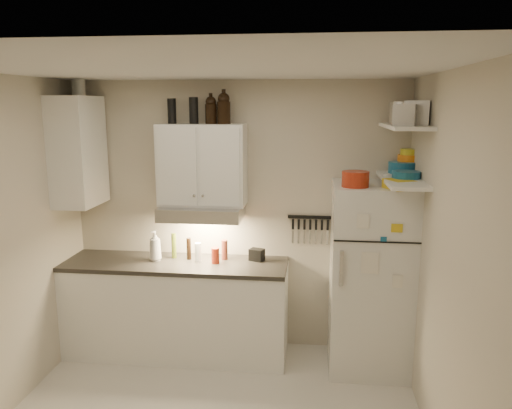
# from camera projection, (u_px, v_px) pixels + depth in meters

# --- Properties ---
(ceiling) EXTENTS (3.20, 3.00, 0.02)m
(ceiling) POSITION_uv_depth(u_px,v_px,m) (200.00, 66.00, 3.13)
(ceiling) COLOR silver
(ceiling) RESTS_ON ground
(back_wall) EXTENTS (3.20, 0.02, 2.60)m
(back_wall) POSITION_uv_depth(u_px,v_px,m) (238.00, 217.00, 4.86)
(back_wall) COLOR beige
(back_wall) RESTS_ON ground
(right_wall) EXTENTS (0.02, 3.00, 2.60)m
(right_wall) POSITION_uv_depth(u_px,v_px,m) (450.00, 275.00, 3.20)
(right_wall) COLOR beige
(right_wall) RESTS_ON ground
(base_cabinet) EXTENTS (2.10, 0.60, 0.88)m
(base_cabinet) POSITION_uv_depth(u_px,v_px,m) (177.00, 310.00, 4.79)
(base_cabinet) COLOR white
(base_cabinet) RESTS_ON floor
(countertop) EXTENTS (2.10, 0.62, 0.04)m
(countertop) POSITION_uv_depth(u_px,v_px,m) (175.00, 264.00, 4.69)
(countertop) COLOR #2D2A26
(countertop) RESTS_ON base_cabinet
(upper_cabinet) EXTENTS (0.80, 0.33, 0.75)m
(upper_cabinet) POSITION_uv_depth(u_px,v_px,m) (202.00, 165.00, 4.61)
(upper_cabinet) COLOR white
(upper_cabinet) RESTS_ON back_wall
(side_cabinet) EXTENTS (0.33, 0.55, 1.00)m
(side_cabinet) POSITION_uv_depth(u_px,v_px,m) (78.00, 151.00, 4.59)
(side_cabinet) COLOR white
(side_cabinet) RESTS_ON left_wall
(range_hood) EXTENTS (0.76, 0.46, 0.12)m
(range_hood) POSITION_uv_depth(u_px,v_px,m) (202.00, 212.00, 4.64)
(range_hood) COLOR silver
(range_hood) RESTS_ON back_wall
(fridge) EXTENTS (0.70, 0.68, 1.70)m
(fridge) POSITION_uv_depth(u_px,v_px,m) (370.00, 278.00, 4.46)
(fridge) COLOR silver
(fridge) RESTS_ON floor
(shelf_hi) EXTENTS (0.30, 0.95, 0.03)m
(shelf_hi) POSITION_uv_depth(u_px,v_px,m) (405.00, 126.00, 4.04)
(shelf_hi) COLOR white
(shelf_hi) RESTS_ON right_wall
(shelf_lo) EXTENTS (0.30, 0.95, 0.03)m
(shelf_lo) POSITION_uv_depth(u_px,v_px,m) (401.00, 180.00, 4.13)
(shelf_lo) COLOR white
(shelf_lo) RESTS_ON right_wall
(knife_strip) EXTENTS (0.42, 0.02, 0.03)m
(knife_strip) POSITION_uv_depth(u_px,v_px,m) (310.00, 217.00, 4.75)
(knife_strip) COLOR black
(knife_strip) RESTS_ON back_wall
(dutch_oven) EXTENTS (0.28, 0.28, 0.13)m
(dutch_oven) POSITION_uv_depth(u_px,v_px,m) (355.00, 179.00, 4.14)
(dutch_oven) COLOR #9F2712
(dutch_oven) RESTS_ON fridge
(book_stack) EXTENTS (0.26, 0.28, 0.08)m
(book_stack) POSITION_uv_depth(u_px,v_px,m) (399.00, 184.00, 4.04)
(book_stack) COLOR gold
(book_stack) RESTS_ON fridge
(spice_jar) EXTENTS (0.06, 0.06, 0.09)m
(spice_jar) POSITION_uv_depth(u_px,v_px,m) (386.00, 179.00, 4.29)
(spice_jar) COLOR silver
(spice_jar) RESTS_ON fridge
(stock_pot) EXTENTS (0.30, 0.30, 0.18)m
(stock_pot) POSITION_uv_depth(u_px,v_px,m) (403.00, 112.00, 4.36)
(stock_pot) COLOR silver
(stock_pot) RESTS_ON shelf_hi
(tin_a) EXTENTS (0.24, 0.23, 0.19)m
(tin_a) POSITION_uv_depth(u_px,v_px,m) (418.00, 113.00, 3.88)
(tin_a) COLOR #AAAAAD
(tin_a) RESTS_ON shelf_hi
(tin_b) EXTENTS (0.20, 0.20, 0.16)m
(tin_b) POSITION_uv_depth(u_px,v_px,m) (405.00, 115.00, 3.79)
(tin_b) COLOR #AAAAAD
(tin_b) RESTS_ON shelf_hi
(bowl_teal) EXTENTS (0.25, 0.25, 0.10)m
(bowl_teal) POSITION_uv_depth(u_px,v_px,m) (403.00, 167.00, 4.43)
(bowl_teal) COLOR #175982
(bowl_teal) RESTS_ON shelf_lo
(bowl_orange) EXTENTS (0.20, 0.20, 0.06)m
(bowl_orange) POSITION_uv_depth(u_px,v_px,m) (409.00, 158.00, 4.45)
(bowl_orange) COLOR orange
(bowl_orange) RESTS_ON bowl_teal
(bowl_yellow) EXTENTS (0.16, 0.16, 0.05)m
(bowl_yellow) POSITION_uv_depth(u_px,v_px,m) (409.00, 152.00, 4.44)
(bowl_yellow) COLOR gold
(bowl_yellow) RESTS_ON bowl_orange
(plates) EXTENTS (0.24, 0.24, 0.06)m
(plates) POSITION_uv_depth(u_px,v_px,m) (406.00, 175.00, 4.12)
(plates) COLOR #175982
(plates) RESTS_ON shelf_lo
(growler_a) EXTENTS (0.12, 0.12, 0.25)m
(growler_a) POSITION_uv_depth(u_px,v_px,m) (211.00, 110.00, 4.52)
(growler_a) COLOR black
(growler_a) RESTS_ON upper_cabinet
(growler_b) EXTENTS (0.15, 0.15, 0.29)m
(growler_b) POSITION_uv_depth(u_px,v_px,m) (224.00, 108.00, 4.49)
(growler_b) COLOR black
(growler_b) RESTS_ON upper_cabinet
(thermos_a) EXTENTS (0.11, 0.11, 0.24)m
(thermos_a) POSITION_uv_depth(u_px,v_px,m) (194.00, 111.00, 4.54)
(thermos_a) COLOR black
(thermos_a) RESTS_ON upper_cabinet
(thermos_b) EXTENTS (0.10, 0.10, 0.23)m
(thermos_b) POSITION_uv_depth(u_px,v_px,m) (172.00, 111.00, 4.57)
(thermos_b) COLOR black
(thermos_b) RESTS_ON upper_cabinet
(side_jar) EXTENTS (0.15, 0.15, 0.16)m
(side_jar) POSITION_uv_depth(u_px,v_px,m) (79.00, 87.00, 4.58)
(side_jar) COLOR silver
(side_jar) RESTS_ON side_cabinet
(soap_bottle) EXTENTS (0.15, 0.16, 0.33)m
(soap_bottle) POSITION_uv_depth(u_px,v_px,m) (155.00, 244.00, 4.70)
(soap_bottle) COLOR white
(soap_bottle) RESTS_ON countertop
(pepper_mill) EXTENTS (0.06, 0.06, 0.19)m
(pepper_mill) POSITION_uv_depth(u_px,v_px,m) (225.00, 250.00, 4.75)
(pepper_mill) COLOR brown
(pepper_mill) RESTS_ON countertop
(oil_bottle) EXTENTS (0.05, 0.05, 0.24)m
(oil_bottle) POSITION_uv_depth(u_px,v_px,m) (174.00, 246.00, 4.79)
(oil_bottle) COLOR #516218
(oil_bottle) RESTS_ON countertop
(vinegar_bottle) EXTENTS (0.05, 0.05, 0.21)m
(vinegar_bottle) POSITION_uv_depth(u_px,v_px,m) (189.00, 249.00, 4.75)
(vinegar_bottle) COLOR black
(vinegar_bottle) RESTS_ON countertop
(clear_bottle) EXTENTS (0.08, 0.08, 0.18)m
(clear_bottle) POSITION_uv_depth(u_px,v_px,m) (198.00, 252.00, 4.69)
(clear_bottle) COLOR silver
(clear_bottle) RESTS_ON countertop
(red_jar) EXTENTS (0.10, 0.10, 0.15)m
(red_jar) POSITION_uv_depth(u_px,v_px,m) (215.00, 256.00, 4.64)
(red_jar) COLOR #9F2712
(red_jar) RESTS_ON countertop
(caddy) EXTENTS (0.16, 0.14, 0.11)m
(caddy) POSITION_uv_depth(u_px,v_px,m) (257.00, 255.00, 4.72)
(caddy) COLOR black
(caddy) RESTS_ON countertop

